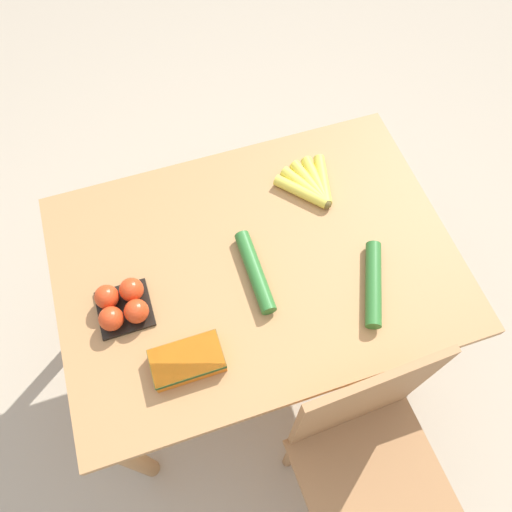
{
  "coord_description": "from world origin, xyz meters",
  "views": [
    {
      "loc": [
        0.22,
        0.66,
        2.1
      ],
      "look_at": [
        0.0,
        0.0,
        0.77
      ],
      "focal_mm": 35.0,
      "sensor_mm": 36.0,
      "label": 1
    }
  ],
  "objects_px": {
    "banana_bunch": "(311,185)",
    "cucumber_near": "(255,271)",
    "chair": "(365,455)",
    "tomato_pack": "(122,304)",
    "cucumber_far": "(373,284)",
    "carrot_bag": "(187,360)"
  },
  "relations": [
    {
      "from": "tomato_pack",
      "to": "cucumber_far",
      "type": "bearing_deg",
      "value": 167.52
    },
    {
      "from": "cucumber_far",
      "to": "cucumber_near",
      "type": "bearing_deg",
      "value": -24.66
    },
    {
      "from": "chair",
      "to": "tomato_pack",
      "type": "distance_m",
      "value": 0.84
    },
    {
      "from": "banana_bunch",
      "to": "cucumber_far",
      "type": "relative_size",
      "value": 0.78
    },
    {
      "from": "chair",
      "to": "cucumber_near",
      "type": "xyz_separation_m",
      "value": [
        0.16,
        -0.56,
        0.25
      ]
    },
    {
      "from": "tomato_pack",
      "to": "cucumber_near",
      "type": "relative_size",
      "value": 0.57
    },
    {
      "from": "banana_bunch",
      "to": "cucumber_near",
      "type": "bearing_deg",
      "value": 41.63
    },
    {
      "from": "chair",
      "to": "banana_bunch",
      "type": "height_order",
      "value": "chair"
    },
    {
      "from": "banana_bunch",
      "to": "cucumber_near",
      "type": "relative_size",
      "value": 0.76
    },
    {
      "from": "chair",
      "to": "banana_bunch",
      "type": "relative_size",
      "value": 4.89
    },
    {
      "from": "carrot_bag",
      "to": "cucumber_near",
      "type": "xyz_separation_m",
      "value": [
        -0.26,
        -0.2,
        -0.0
      ]
    },
    {
      "from": "carrot_bag",
      "to": "cucumber_near",
      "type": "height_order",
      "value": "carrot_bag"
    },
    {
      "from": "tomato_pack",
      "to": "cucumber_near",
      "type": "height_order",
      "value": "tomato_pack"
    },
    {
      "from": "chair",
      "to": "banana_bunch",
      "type": "distance_m",
      "value": 0.85
    },
    {
      "from": "banana_bunch",
      "to": "cucumber_near",
      "type": "distance_m",
      "value": 0.37
    },
    {
      "from": "chair",
      "to": "cucumber_far",
      "type": "relative_size",
      "value": 3.8
    },
    {
      "from": "carrot_bag",
      "to": "cucumber_far",
      "type": "bearing_deg",
      "value": -174.74
    },
    {
      "from": "chair",
      "to": "carrot_bag",
      "type": "xyz_separation_m",
      "value": [
        0.42,
        -0.36,
        0.25
      ]
    },
    {
      "from": "banana_bunch",
      "to": "carrot_bag",
      "type": "xyz_separation_m",
      "value": [
        0.53,
        0.44,
        0.01
      ]
    },
    {
      "from": "chair",
      "to": "cucumber_far",
      "type": "bearing_deg",
      "value": 66.66
    },
    {
      "from": "carrot_bag",
      "to": "cucumber_far",
      "type": "relative_size",
      "value": 0.75
    },
    {
      "from": "carrot_bag",
      "to": "cucumber_near",
      "type": "relative_size",
      "value": 0.73
    }
  ]
}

